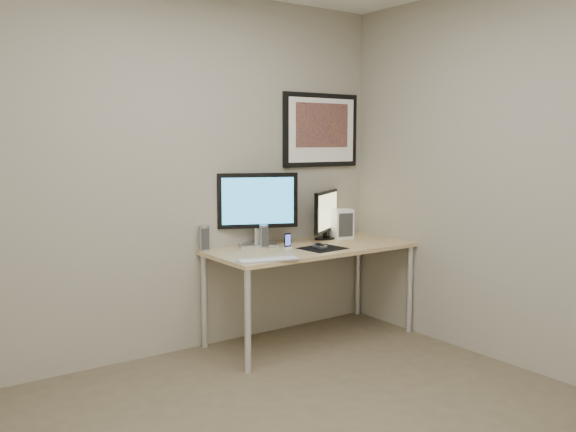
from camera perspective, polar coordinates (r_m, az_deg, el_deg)
name	(u,v)px	position (r m, az deg, el deg)	size (l,w,h in m)	color
room	(265,120)	(3.29, -2.16, 8.98)	(3.60, 3.60, 3.60)	white
desk	(311,255)	(4.68, 2.18, -3.66)	(1.60, 0.70, 0.73)	#A58650
framed_art	(321,130)	(5.07, 3.11, 8.03)	(0.75, 0.04, 0.60)	black
monitor_large	(258,206)	(4.63, -2.85, 0.94)	(0.59, 0.29, 0.56)	#B6B6BB
monitor_tv	(326,213)	(4.99, 3.59, 0.24)	(0.44, 0.30, 0.40)	black
speaker_left	(205,238)	(4.51, -7.82, -2.08)	(0.07, 0.07, 0.19)	#B6B6BB
speaker_right	(264,236)	(4.59, -2.30, -1.92)	(0.07, 0.07, 0.17)	#B6B6BB
phone_dock	(288,241)	(4.56, -0.04, -2.33)	(0.05, 0.05, 0.12)	black
keyboard	(268,260)	(4.11, -1.86, -4.12)	(0.42, 0.11, 0.01)	silver
mousepad	(322,248)	(4.58, 3.24, -3.03)	(0.30, 0.27, 0.00)	black
mouse	(320,245)	(4.60, 3.01, -2.74)	(0.06, 0.10, 0.04)	black
fan_unit	(342,224)	(5.04, 5.12, -0.76)	(0.16, 0.12, 0.24)	white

